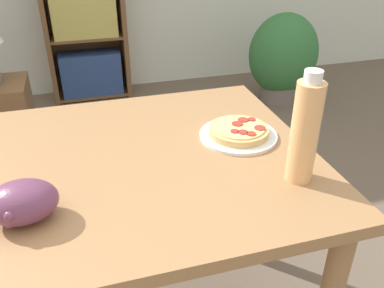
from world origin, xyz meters
The scene contains 7 objects.
dining_table centered at (0.07, 0.07, 0.66)m, with size 1.03×0.84×0.78m.
pizza_on_plate centered at (0.41, 0.10, 0.79)m, with size 0.23×0.23×0.04m.
grape_bunch centered at (-0.18, -0.12, 0.82)m, with size 0.15×0.12×0.09m.
drink_bottle centered at (0.48, -0.14, 0.91)m, with size 0.07×0.07×0.29m.
bookshelf centered at (0.08, 2.45, 0.70)m, with size 0.62×0.29×1.48m.
side_table centered at (-0.48, 1.43, 0.27)m, with size 0.34×0.34×0.55m.
potted_plant_floor centered at (1.55, 1.93, 0.36)m, with size 0.56×0.47×0.71m.
Camera 1 is at (-0.02, -0.88, 1.36)m, focal length 38.00 mm.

